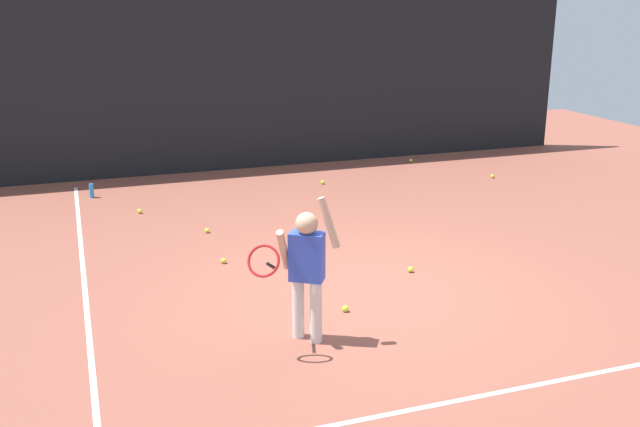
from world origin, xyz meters
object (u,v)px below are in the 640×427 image
at_px(tennis_ball_0, 207,230).
at_px(tennis_ball_4, 223,261).
at_px(tennis_ball_1, 323,182).
at_px(water_bottle, 92,191).
at_px(tennis_ball_5, 345,309).
at_px(tennis_player, 305,265).
at_px(tennis_ball_7, 140,211).
at_px(tennis_ball_6, 411,160).
at_px(tennis_ball_3, 410,269).
at_px(tennis_ball_2, 493,176).

xyz_separation_m(tennis_ball_0, tennis_ball_4, (-0.03, -1.19, 0.00)).
bearing_deg(tennis_ball_1, water_bottle, 173.86).
bearing_deg(tennis_ball_5, tennis_player, -141.27).
height_order(tennis_player, tennis_ball_0, tennis_player).
distance_m(tennis_ball_0, tennis_ball_5, 3.03).
bearing_deg(tennis_ball_5, tennis_ball_1, 73.24).
relative_size(tennis_ball_1, tennis_ball_7, 1.00).
xyz_separation_m(tennis_ball_6, tennis_ball_7, (-5.15, -1.74, 0.00)).
height_order(water_bottle, tennis_ball_4, water_bottle).
relative_size(water_bottle, tennis_ball_3, 3.33).
height_order(tennis_ball_3, tennis_ball_5, same).
bearing_deg(tennis_ball_4, tennis_ball_7, 106.73).
xyz_separation_m(tennis_player, tennis_ball_1, (2.02, 5.28, -0.69)).
bearing_deg(tennis_ball_4, tennis_ball_0, 88.54).
distance_m(water_bottle, tennis_ball_6, 5.79).
bearing_deg(tennis_ball_0, tennis_player, -85.41).
bearing_deg(tennis_ball_0, tennis_ball_2, 14.71).
xyz_separation_m(tennis_ball_0, tennis_ball_1, (2.29, 1.92, 0.00)).
relative_size(tennis_player, tennis_ball_6, 20.46).
relative_size(water_bottle, tennis_ball_6, 3.33).
bearing_deg(tennis_ball_6, tennis_ball_4, -137.02).
distance_m(tennis_player, tennis_ball_2, 6.85).
height_order(tennis_ball_0, tennis_ball_2, same).
bearing_deg(tennis_ball_2, tennis_ball_5, -135.48).
relative_size(tennis_player, tennis_ball_7, 20.46).
xyz_separation_m(tennis_player, tennis_ball_5, (0.56, 0.45, -0.69)).
height_order(tennis_player, tennis_ball_3, tennis_player).
xyz_separation_m(tennis_ball_2, tennis_ball_4, (-5.21, -2.55, 0.00)).
distance_m(tennis_ball_0, tennis_ball_1, 2.99).
distance_m(tennis_ball_1, tennis_ball_6, 2.35).
height_order(tennis_ball_1, tennis_ball_3, same).
relative_size(tennis_ball_1, tennis_ball_5, 1.00).
bearing_deg(water_bottle, tennis_ball_7, -61.18).
bearing_deg(tennis_ball_1, tennis_ball_5, -106.76).
distance_m(tennis_ball_2, tennis_ball_4, 5.80).
height_order(tennis_player, tennis_ball_2, tennis_player).
bearing_deg(tennis_ball_3, tennis_ball_2, 47.13).
xyz_separation_m(tennis_ball_4, tennis_ball_7, (-0.72, 2.39, 0.00)).
height_order(tennis_ball_3, tennis_ball_4, same).
xyz_separation_m(water_bottle, tennis_ball_6, (5.76, 0.63, -0.08)).
height_order(tennis_ball_0, tennis_ball_5, same).
bearing_deg(tennis_ball_3, tennis_ball_4, 153.38).
bearing_deg(tennis_player, tennis_ball_6, 89.10).
distance_m(tennis_ball_4, tennis_ball_7, 2.49).
bearing_deg(water_bottle, tennis_ball_6, 6.22).
bearing_deg(water_bottle, tennis_ball_5, -67.25).
bearing_deg(tennis_ball_0, water_bottle, 120.46).
distance_m(tennis_ball_0, tennis_ball_7, 1.41).
distance_m(water_bottle, tennis_ball_3, 5.54).
height_order(tennis_ball_0, tennis_ball_4, same).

